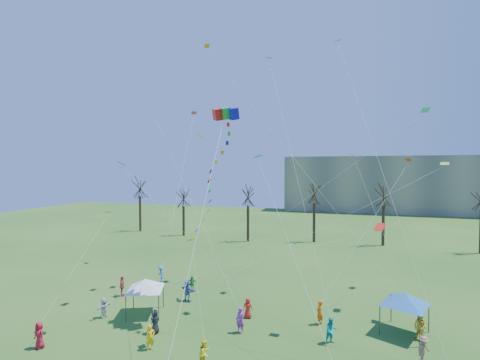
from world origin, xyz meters
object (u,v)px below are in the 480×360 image
(canopy_tent_blue, at_px, (405,299))
(canopy_tent_white, at_px, (145,284))
(distant_building, at_px, (399,184))
(big_box_kite, at_px, (218,179))

(canopy_tent_blue, bearing_deg, canopy_tent_white, -172.73)
(distant_building, xyz_separation_m, canopy_tent_white, (-30.44, -75.56, -5.07))
(canopy_tent_white, bearing_deg, distant_building, 68.06)
(big_box_kite, bearing_deg, distant_building, 72.61)
(big_box_kite, xyz_separation_m, canopy_tent_blue, (12.96, 3.25, -8.50))
(big_box_kite, bearing_deg, canopy_tent_blue, 14.07)
(distant_building, height_order, big_box_kite, big_box_kite)
(big_box_kite, height_order, canopy_tent_blue, big_box_kite)
(distant_building, bearing_deg, canopy_tent_blue, -98.52)
(canopy_tent_white, height_order, canopy_tent_blue, canopy_tent_blue)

